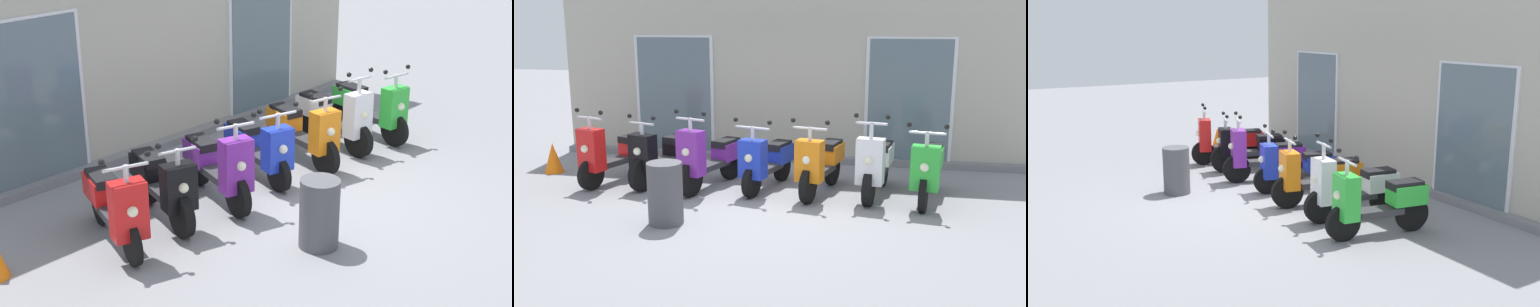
{
  "view_description": "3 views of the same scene",
  "coord_description": "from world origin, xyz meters",
  "views": [
    {
      "loc": [
        -6.84,
        -5.38,
        4.05
      ],
      "look_at": [
        -0.77,
        0.25,
        0.77
      ],
      "focal_mm": 51.34,
      "sensor_mm": 36.0,
      "label": 1
    },
    {
      "loc": [
        1.79,
        -7.73,
        2.61
      ],
      "look_at": [
        0.18,
        0.3,
        0.71
      ],
      "focal_mm": 41.15,
      "sensor_mm": 36.0,
      "label": 2
    },
    {
      "loc": [
        8.17,
        -4.2,
        2.86
      ],
      "look_at": [
        -0.05,
        0.74,
        0.69
      ],
      "focal_mm": 39.91,
      "sensor_mm": 36.0,
      "label": 3
    }
  ],
  "objects": [
    {
      "name": "scooter_red",
      "position": [
        -2.49,
        0.81,
        0.5
      ],
      "size": [
        0.8,
        1.55,
        1.26
      ],
      "color": "black",
      "rests_on": "ground_plane"
    },
    {
      "name": "scooter_blue",
      "position": [
        0.01,
        0.92,
        0.46
      ],
      "size": [
        0.76,
        1.49,
        1.18
      ],
      "color": "black",
      "rests_on": "ground_plane"
    },
    {
      "name": "storefront_facade",
      "position": [
        0.0,
        3.01,
        1.91
      ],
      "size": [
        8.77,
        0.5,
        3.97
      ],
      "color": "#B2AD9E",
      "rests_on": "ground_plane"
    },
    {
      "name": "scooter_black",
      "position": [
        -1.7,
        0.92,
        0.46
      ],
      "size": [
        0.73,
        1.56,
        1.19
      ],
      "color": "black",
      "rests_on": "ground_plane"
    },
    {
      "name": "scooter_purple",
      "position": [
        -0.88,
        0.8,
        0.49
      ],
      "size": [
        0.79,
        1.61,
        1.3
      ],
      "color": "black",
      "rests_on": "ground_plane"
    },
    {
      "name": "traffic_cone",
      "position": [
        -3.81,
        1.18,
        0.26
      ],
      "size": [
        0.32,
        0.32,
        0.52
      ],
      "primitive_type": "cone",
      "color": "orange",
      "rests_on": "ground_plane"
    },
    {
      "name": "scooter_white",
      "position": [
        1.68,
        0.88,
        0.49
      ],
      "size": [
        0.6,
        1.6,
        1.32
      ],
      "color": "black",
      "rests_on": "ground_plane"
    },
    {
      "name": "scooter_green",
      "position": [
        2.43,
        0.74,
        0.5
      ],
      "size": [
        0.63,
        1.59,
        1.24
      ],
      "color": "black",
      "rests_on": "ground_plane"
    },
    {
      "name": "trash_bin",
      "position": [
        -0.95,
        -0.9,
        0.41
      ],
      "size": [
        0.45,
        0.45,
        0.81
      ],
      "primitive_type": "cylinder",
      "color": "#4C4C51",
      "rests_on": "ground_plane"
    },
    {
      "name": "scooter_orange",
      "position": [
        0.86,
        0.83,
        0.48
      ],
      "size": [
        0.71,
        1.59,
        1.23
      ],
      "color": "black",
      "rests_on": "ground_plane"
    },
    {
      "name": "ground_plane",
      "position": [
        0.0,
        0.0,
        0.0
      ],
      "size": [
        40.0,
        40.0,
        0.0
      ],
      "primitive_type": "plane",
      "color": "gray"
    }
  ]
}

